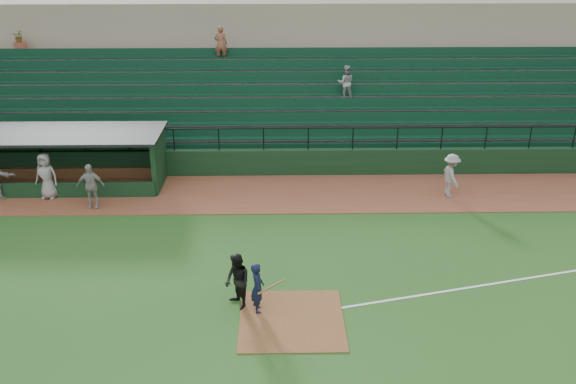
{
  "coord_description": "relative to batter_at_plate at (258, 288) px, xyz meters",
  "views": [
    {
      "loc": [
        -0.36,
        -15.44,
        10.4
      ],
      "look_at": [
        0.0,
        5.0,
        1.4
      ],
      "focal_mm": 37.69,
      "sensor_mm": 36.0,
      "label": 1
    }
  ],
  "objects": [
    {
      "name": "foul_line",
      "position": [
        8.98,
        1.72,
        -0.79
      ],
      "size": [
        17.49,
        4.44,
        0.01
      ],
      "primitive_type": "cube",
      "rotation": [
        0.0,
        0.0,
        0.24
      ],
      "color": "white",
      "rests_on": "ground"
    },
    {
      "name": "dugout_player_a",
      "position": [
        -6.84,
        7.25,
        0.16
      ],
      "size": [
        1.11,
        0.52,
        1.86
      ],
      "primitive_type": "imported",
      "rotation": [
        0.0,
        0.0,
        0.06
      ],
      "color": "#A19C97",
      "rests_on": "warning_track"
    },
    {
      "name": "umpire",
      "position": [
        -0.6,
        0.23,
        0.07
      ],
      "size": [
        1.01,
        1.07,
        1.74
      ],
      "primitive_type": "imported",
      "rotation": [
        0.0,
        0.0,
        -1.0
      ],
      "color": "black",
      "rests_on": "ground"
    },
    {
      "name": "runner",
      "position": [
        7.79,
        8.13,
        0.15
      ],
      "size": [
        0.87,
        1.29,
        1.84
      ],
      "primitive_type": "imported",
      "rotation": [
        0.0,
        0.0,
        1.74
      ],
      "color": "#999490",
      "rests_on": "warning_track"
    },
    {
      "name": "batter_at_plate",
      "position": [
        0.0,
        0.0,
        0.0
      ],
      "size": [
        1.01,
        0.68,
        1.6
      ],
      "color": "black",
      "rests_on": "ground"
    },
    {
      "name": "home_plate_dirt",
      "position": [
        0.98,
        -0.48,
        -0.78
      ],
      "size": [
        3.0,
        3.0,
        0.03
      ],
      "primitive_type": "cube",
      "color": "brown",
      "rests_on": "ground"
    },
    {
      "name": "stadium_structure",
      "position": [
        0.98,
        16.97,
        1.5
      ],
      "size": [
        38.0,
        13.08,
        6.4
      ],
      "color": "black",
      "rests_on": "ground"
    },
    {
      "name": "dugout_player_b",
      "position": [
        -8.92,
        8.24,
        0.2
      ],
      "size": [
        1.04,
        0.76,
        1.95
      ],
      "primitive_type": "imported",
      "rotation": [
        0.0,
        0.0,
        -0.16
      ],
      "color": "#99948F",
      "rests_on": "warning_track"
    },
    {
      "name": "dugout",
      "position": [
        -8.77,
        10.07,
        0.53
      ],
      "size": [
        8.9,
        3.2,
        2.42
      ],
      "color": "black",
      "rests_on": "ground"
    },
    {
      "name": "ground",
      "position": [
        0.98,
        0.52,
        -0.8
      ],
      "size": [
        90.0,
        90.0,
        0.0
      ],
      "primitive_type": "plane",
      "color": "#23521A",
      "rests_on": "ground"
    },
    {
      "name": "warning_track",
      "position": [
        0.98,
        8.52,
        -0.78
      ],
      "size": [
        40.0,
        4.0,
        0.03
      ],
      "primitive_type": "cube",
      "color": "brown",
      "rests_on": "ground"
    }
  ]
}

